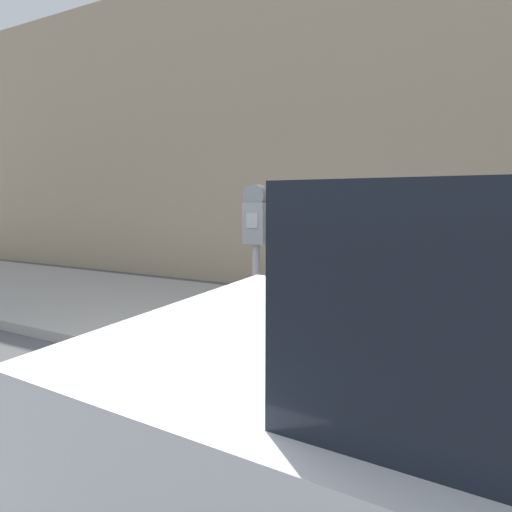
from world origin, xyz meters
TOP-DOWN VIEW (x-y plane):
  - ground_plane at (0.00, 0.00)m, footprint 60.00×60.00m
  - sidewalk at (0.00, 2.20)m, footprint 24.00×2.80m
  - building_facade at (0.00, 4.39)m, footprint 24.00×0.30m
  - parking_meter at (0.37, 1.09)m, footprint 0.19×0.15m

SIDE VIEW (x-z plane):
  - ground_plane at x=0.00m, z-range 0.00..0.00m
  - sidewalk at x=0.00m, z-range 0.00..0.12m
  - parking_meter at x=0.37m, z-range 0.45..1.94m
  - building_facade at x=0.00m, z-range 0.00..5.30m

